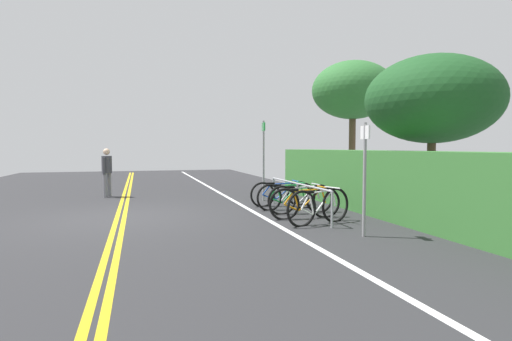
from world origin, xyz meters
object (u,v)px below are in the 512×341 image
object	(u,v)px
bicycle_1	(287,196)
pedestrian	(107,169)
sign_post_near	(264,153)
tree_near_left	(353,91)
bicycle_0	(281,194)
bicycle_2	(301,199)
bicycle_4	(319,206)
bicycle_3	(305,203)
bike_rack	(298,190)
tree_mid	(433,100)
sign_post_far	(365,168)

from	to	relation	value
bicycle_1	pedestrian	distance (m)	6.24
sign_post_near	tree_near_left	distance (m)	4.94
bicycle_0	pedestrian	bearing A→B (deg)	-125.95
bicycle_2	pedestrian	bearing A→B (deg)	-134.97
bicycle_4	pedestrian	size ratio (longest dim) A/B	1.05
bicycle_0	bicycle_3	distance (m)	2.03
bike_rack	bicycle_3	distance (m)	0.71
bicycle_1	tree_near_left	size ratio (longest dim) A/B	0.36
bicycle_3	tree_mid	world-z (taller)	tree_mid
sign_post_far	bicycle_3	bearing A→B (deg)	-171.99
bicycle_2	bicycle_3	xyz separation A→B (m)	(0.69, -0.18, 0.00)
tree_near_left	bicycle_4	bearing A→B (deg)	-34.85
sign_post_near	sign_post_far	distance (m)	5.26
bicycle_1	sign_post_far	size ratio (longest dim) A/B	0.82
sign_post_far	tree_mid	size ratio (longest dim) A/B	0.54
bicycle_4	sign_post_far	world-z (taller)	sign_post_far
tree_mid	bicycle_0	bearing A→B (deg)	-125.97
tree_near_left	tree_mid	bearing A→B (deg)	-8.61
pedestrian	sign_post_far	size ratio (longest dim) A/B	0.76
bicycle_3	sign_post_far	world-z (taller)	sign_post_far
sign_post_far	tree_near_left	xyz separation A→B (m)	(-7.06, 3.72, 2.44)
tree_mid	sign_post_near	bearing A→B (deg)	-136.80
bicycle_0	bicycle_2	distance (m)	1.34
bike_rack	pedestrian	distance (m)	6.73
bicycle_1	sign_post_far	world-z (taller)	sign_post_far
bicycle_3	bicycle_4	xyz separation A→B (m)	(0.70, 0.01, 0.02)
bicycle_4	pedestrian	world-z (taller)	pedestrian
bicycle_3	sign_post_far	bearing A→B (deg)	8.01
bicycle_3	bike_rack	bearing A→B (deg)	172.55
sign_post_far	tree_near_left	distance (m)	8.35
bicycle_0	tree_near_left	size ratio (longest dim) A/B	0.37
bicycle_1	bicycle_2	world-z (taller)	bicycle_2
bicycle_2	sign_post_far	distance (m)	2.87
bike_rack	sign_post_far	size ratio (longest dim) A/B	1.80
bike_rack	tree_mid	size ratio (longest dim) A/B	0.97
sign_post_near	sign_post_far	size ratio (longest dim) A/B	1.17
sign_post_near	tree_mid	distance (m)	4.87
bicycle_1	tree_mid	distance (m)	4.28
bike_rack	bicycle_2	world-z (taller)	bike_rack
sign_post_near	tree_mid	world-z (taller)	tree_mid
bicycle_3	bicycle_4	size ratio (longest dim) A/B	1.05
bicycle_3	bicycle_2	bearing A→B (deg)	165.62
bicycle_2	pedestrian	world-z (taller)	pedestrian
pedestrian	sign_post_near	size ratio (longest dim) A/B	0.65
bicycle_0	tree_mid	xyz separation A→B (m)	(2.23, 3.08, 2.42)
bicycle_1	bicycle_2	bearing A→B (deg)	7.73
pedestrian	tree_mid	xyz separation A→B (m)	(5.68, 7.83, 1.86)
bicycle_2	bicycle_4	distance (m)	1.40
tree_mid	tree_near_left	bearing A→B (deg)	171.39
bicycle_0	tree_mid	bearing A→B (deg)	54.03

